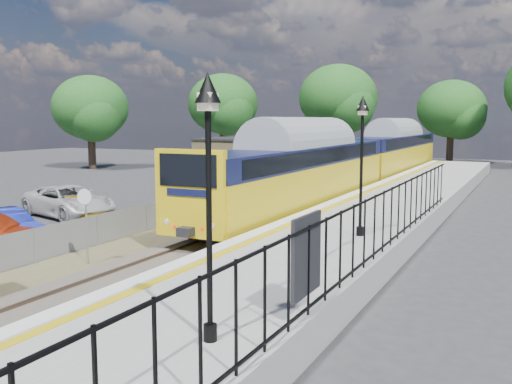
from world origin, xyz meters
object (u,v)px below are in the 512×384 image
Objects in this scene: car_blue at (5,227)px; car_yellow at (81,208)px; victorian_lamp_south at (208,146)px; car_white at (69,201)px; speed_sign at (86,215)px; train at (359,156)px; victorian_lamp_north at (362,133)px.

car_yellow is at bearing 27.96° from car_blue.
victorian_lamp_south is 20.06m from car_white.
car_blue is (-4.92, 0.96, -1.00)m from speed_sign.
train is 10.93× the size of car_yellow.
victorian_lamp_north reaches higher than train.
car_yellow is at bearing -89.05° from car_white.
victorian_lamp_north is 1.82× the size of speed_sign.
victorian_lamp_north is 14.84m from car_yellow.
victorian_lamp_north is 15.77m from car_white.
victorian_lamp_south is 28.89m from train.
victorian_lamp_south and victorian_lamp_north have the same top height.
victorian_lamp_south reaches higher than car_blue.
car_white is at bearing 95.43° from car_yellow.
train is (-5.50, 28.29, -1.96)m from victorian_lamp_south.
speed_sign is 0.46× the size of car_white.
train reaches higher than car_white.
victorian_lamp_south is at bearing -113.19° from car_white.
victorian_lamp_north is 19.15m from train.
car_yellow is at bearing 124.66° from speed_sign.
car_blue is at bearing 153.05° from victorian_lamp_south.
train is 23.02m from car_blue.
car_yellow is (-8.90, -16.17, -1.80)m from train.
train is at bearing 106.16° from victorian_lamp_north.
train is (-5.30, 18.29, -1.96)m from victorian_lamp_north.
car_yellow is at bearing -118.83° from train.
train is 9.80× the size of car_blue.
car_blue is at bearing -141.42° from car_white.
train reaches higher than car_yellow.
victorian_lamp_south is 1.23× the size of car_yellow.
victorian_lamp_south is at bearing -109.98° from car_yellow.
car_blue is 5.75m from car_yellow.
victorian_lamp_south is 1.82× the size of speed_sign.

